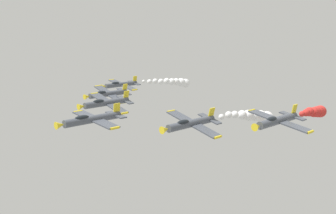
% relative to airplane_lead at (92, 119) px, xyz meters
% --- Properties ---
extents(airplane_lead, '(9.55, 10.35, 2.50)m').
position_rel_airplane_lead_xyz_m(airplane_lead, '(0.00, 0.00, 0.00)').
color(airplane_lead, '#474C56').
extents(airplane_left_inner, '(9.36, 10.35, 3.15)m').
position_rel_airplane_lead_xyz_m(airplane_left_inner, '(-9.69, -9.88, -0.59)').
color(airplane_left_inner, '#474C56').
extents(smoke_trail_left_inner, '(2.43, 13.66, 3.69)m').
position_rel_airplane_lead_xyz_m(smoke_trail_left_inner, '(-10.08, -25.65, -1.90)').
color(smoke_trail_left_inner, white).
extents(airplane_right_inner, '(9.35, 10.35, 3.20)m').
position_rel_airplane_lead_xyz_m(airplane_right_inner, '(9.71, -9.23, -0.08)').
color(airplane_right_inner, '#474C56').
extents(airplane_left_outer, '(9.49, 10.35, 2.83)m').
position_rel_airplane_lead_xyz_m(airplane_left_outer, '(-18.76, -17.57, 0.09)').
color(airplane_left_outer, '#474C56').
extents(smoke_trail_left_outer, '(3.21, 11.58, 2.82)m').
position_rel_airplane_lead_xyz_m(smoke_trail_left_outer, '(-17.70, -31.57, -0.84)').
color(smoke_trail_left_outer, red).
extents(airplane_right_outer, '(9.32, 10.35, 3.25)m').
position_rel_airplane_lead_xyz_m(airplane_right_outer, '(19.38, -16.42, -0.37)').
color(airplane_right_outer, '#474C56').
extents(airplane_high_slot, '(9.49, 10.35, 2.82)m').
position_rel_airplane_lead_xyz_m(airplane_high_slot, '(28.72, -26.84, -0.28)').
color(airplane_high_slot, '#474C56').
extents(smoke_trail_high_slot, '(3.05, 18.36, 3.72)m').
position_rel_airplane_lead_xyz_m(smoke_trail_high_slot, '(29.47, -46.41, -1.54)').
color(smoke_trail_high_slot, white).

